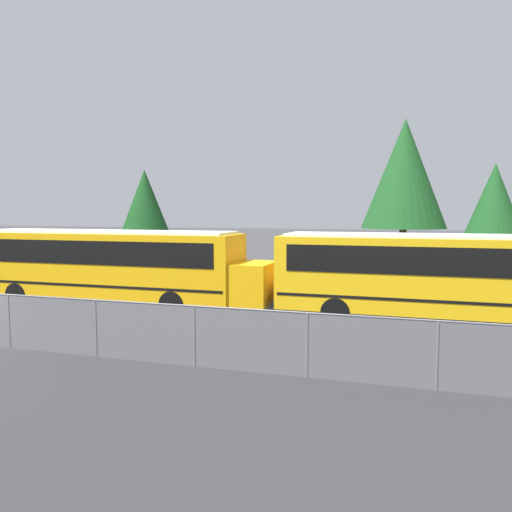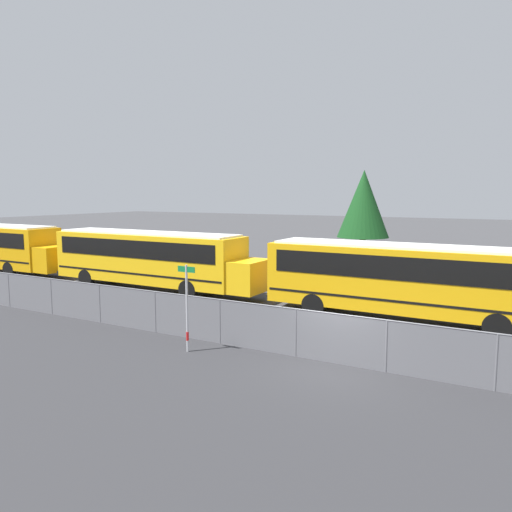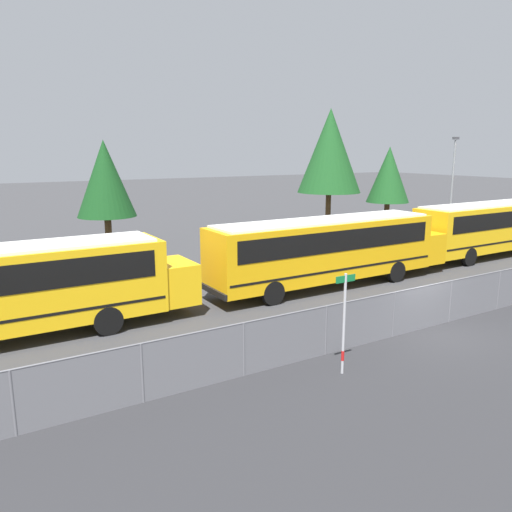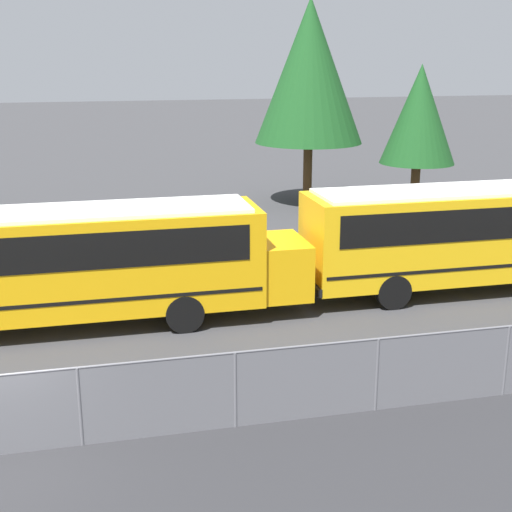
{
  "view_description": "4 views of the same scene",
  "coord_description": "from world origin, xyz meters",
  "px_view_note": "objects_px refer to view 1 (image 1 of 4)",
  "views": [
    {
      "loc": [
        12.83,
        -11.82,
        4.11
      ],
      "look_at": [
        6.9,
        7.48,
        2.27
      ],
      "focal_mm": 35.0,
      "sensor_mm": 36.0,
      "label": 1
    },
    {
      "loc": [
        5.18,
        -14.68,
        5.41
      ],
      "look_at": [
        -6.4,
        6.05,
        2.42
      ],
      "focal_mm": 35.0,
      "sensor_mm": 36.0,
      "label": 2
    },
    {
      "loc": [
        -14.18,
        -11.67,
        6.4
      ],
      "look_at": [
        -3.22,
        6.42,
        1.92
      ],
      "focal_mm": 35.0,
      "sensor_mm": 36.0,
      "label": 3
    },
    {
      "loc": [
        1.93,
        -12.6,
        7.29
      ],
      "look_at": [
        6.33,
        5.85,
        1.83
      ],
      "focal_mm": 50.0,
      "sensor_mm": 36.0,
      "label": 4
    }
  ],
  "objects_px": {
    "tree_2": "(404,174)",
    "tree_1": "(145,204)",
    "tree_0": "(494,205)",
    "school_bus_2": "(112,262)",
    "school_bus_3": "(453,272)"
  },
  "relations": [
    {
      "from": "school_bus_3",
      "to": "tree_2",
      "type": "bearing_deg",
      "value": 97.68
    },
    {
      "from": "school_bus_3",
      "to": "tree_2",
      "type": "height_order",
      "value": "tree_2"
    },
    {
      "from": "tree_2",
      "to": "tree_0",
      "type": "bearing_deg",
      "value": -21.07
    },
    {
      "from": "tree_0",
      "to": "tree_2",
      "type": "distance_m",
      "value": 5.58
    },
    {
      "from": "tree_2",
      "to": "tree_1",
      "type": "bearing_deg",
      "value": 179.35
    },
    {
      "from": "school_bus_2",
      "to": "tree_1",
      "type": "distance_m",
      "value": 16.17
    },
    {
      "from": "school_bus_2",
      "to": "tree_0",
      "type": "relative_size",
      "value": 1.97
    },
    {
      "from": "tree_1",
      "to": "school_bus_2",
      "type": "bearing_deg",
      "value": -65.55
    },
    {
      "from": "school_bus_3",
      "to": "tree_2",
      "type": "distance_m",
      "value": 14.75
    },
    {
      "from": "school_bus_3",
      "to": "tree_0",
      "type": "distance_m",
      "value": 12.67
    },
    {
      "from": "tree_0",
      "to": "tree_1",
      "type": "bearing_deg",
      "value": 174.84
    },
    {
      "from": "school_bus_3",
      "to": "tree_0",
      "type": "relative_size",
      "value": 1.97
    },
    {
      "from": "tree_0",
      "to": "tree_1",
      "type": "relative_size",
      "value": 0.95
    },
    {
      "from": "school_bus_3",
      "to": "tree_1",
      "type": "xyz_separation_m",
      "value": [
        -20.1,
        14.15,
        2.67
      ]
    },
    {
      "from": "tree_1",
      "to": "tree_0",
      "type": "bearing_deg",
      "value": -5.16
    }
  ]
}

